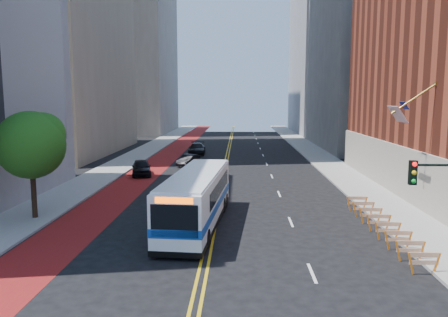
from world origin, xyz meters
The scene contains 16 objects.
ground centered at (0.00, 0.00, 0.00)m, with size 160.00×160.00×0.00m, color black.
sidewalk_left centered at (-12.00, 30.00, 0.07)m, with size 4.00×140.00×0.15m, color gray.
sidewalk_right centered at (12.00, 30.00, 0.07)m, with size 4.00×140.00×0.15m, color gray.
bus_lane_paint centered at (-8.10, 30.00, 0.00)m, with size 3.60×140.00×0.01m, color maroon.
center_line_inner centered at (-0.18, 30.00, 0.00)m, with size 0.14×140.00×0.01m, color gold.
center_line_outer centered at (0.18, 30.00, 0.00)m, with size 0.14×140.00×0.01m, color gold.
lane_dashes centered at (4.80, 38.00, 0.01)m, with size 0.14×98.20×0.01m.
midrise_right_near centered at (23.00, 48.00, 20.00)m, with size 18.00×26.00×40.00m, color slate.
midrise_right_far centered at (24.00, 78.00, 27.50)m, with size 20.00×28.00×55.00m, color gray.
construction_barriers centered at (9.60, 3.42, 0.68)m, with size 1.42×10.91×1.00m.
street_tree centered at (-11.24, 6.04, 4.91)m, with size 4.20×4.20×6.70m.
traffic_signal centered at (9.41, -3.51, 3.72)m, with size 2.21×0.34×5.07m.
transit_bus centered at (-0.92, 5.10, 1.70)m, with size 3.54×12.01×3.25m.
car_a centered at (-8.17, 22.25, 0.78)m, with size 1.84×4.57×1.56m, color black.
car_b centered at (-4.19, 28.45, 0.64)m, with size 1.36×3.89×1.28m, color black.
car_c centered at (-4.18, 38.57, 0.78)m, with size 2.19×5.38×1.56m, color black.
Camera 1 is at (1.58, -20.37, 7.60)m, focal length 35.00 mm.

